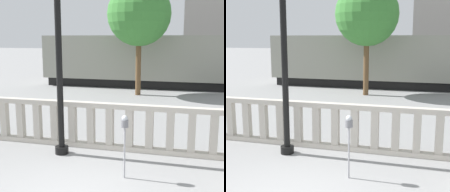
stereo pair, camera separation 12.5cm
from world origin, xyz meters
TOP-DOWN VIEW (x-y plane):
  - balustrade at (0.00, 3.06)m, footprint 13.14×0.24m
  - lamppost at (-1.19, 2.40)m, footprint 0.36×0.36m
  - parking_meter at (0.79, 1.35)m, footprint 0.16×0.16m
  - train_near at (3.37, 14.96)m, footprint 20.85×3.08m
  - train_far at (3.18, 27.65)m, footprint 23.31×2.66m
  - tree_left at (-0.69, 11.69)m, footprint 3.39×3.39m

SIDE VIEW (x-z plane):
  - balustrade at x=0.00m, z-range 0.00..1.33m
  - parking_meter at x=0.79m, z-range 0.43..1.89m
  - train_near at x=3.37m, z-range -0.20..3.64m
  - train_far at x=3.18m, z-range -0.21..3.66m
  - lamppost at x=-1.19m, z-range 0.19..6.34m
  - tree_left at x=-0.69m, z-range 1.31..7.35m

